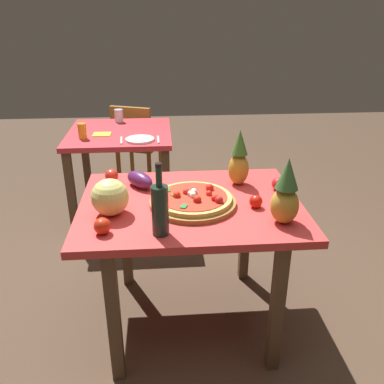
% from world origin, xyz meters
% --- Properties ---
extents(ground_plane, '(10.00, 10.00, 0.00)m').
position_xyz_m(ground_plane, '(0.00, 0.00, 0.00)').
color(ground_plane, '#4C3828').
extents(display_table, '(1.15, 0.88, 0.77)m').
position_xyz_m(display_table, '(0.00, 0.00, 0.67)').
color(display_table, brown).
rests_on(display_table, ground_plane).
extents(background_table, '(0.83, 0.84, 0.77)m').
position_xyz_m(background_table, '(-0.48, 1.38, 0.65)').
color(background_table, brown).
rests_on(background_table, ground_plane).
extents(dining_chair, '(0.51, 0.51, 0.85)m').
position_xyz_m(dining_chair, '(-0.39, 2.03, 0.48)').
color(dining_chair, olive).
rests_on(dining_chair, ground_plane).
extents(pizza_board, '(0.45, 0.45, 0.02)m').
position_xyz_m(pizza_board, '(0.01, -0.03, 0.79)').
color(pizza_board, olive).
rests_on(pizza_board, display_table).
extents(pizza, '(0.40, 0.40, 0.06)m').
position_xyz_m(pizza, '(0.01, -0.04, 0.81)').
color(pizza, '#D2B658').
rests_on(pizza, pizza_board).
extents(wine_bottle, '(0.08, 0.08, 0.34)m').
position_xyz_m(wine_bottle, '(-0.16, -0.32, 0.90)').
color(wine_bottle, '#1D2E25').
rests_on(wine_bottle, display_table).
extents(pineapple_left, '(0.13, 0.13, 0.32)m').
position_xyz_m(pineapple_left, '(0.42, -0.25, 0.92)').
color(pineapple_left, '#B1892E').
rests_on(pineapple_left, display_table).
extents(pineapple_right, '(0.12, 0.12, 0.32)m').
position_xyz_m(pineapple_right, '(0.29, 0.22, 0.92)').
color(pineapple_right, '#B5882A').
rests_on(pineapple_right, display_table).
extents(melon, '(0.18, 0.18, 0.18)m').
position_xyz_m(melon, '(-0.40, -0.11, 0.87)').
color(melon, '#DDDA71').
rests_on(melon, display_table).
extents(bell_pepper, '(0.09, 0.09, 0.10)m').
position_xyz_m(bell_pepper, '(-0.43, 0.12, 0.82)').
color(bell_pepper, red).
rests_on(bell_pepper, display_table).
extents(eggplant, '(0.20, 0.21, 0.09)m').
position_xyz_m(eggplant, '(-0.27, 0.22, 0.82)').
color(eggplant, '#511F54').
rests_on(eggplant, display_table).
extents(tomato_at_corner, '(0.07, 0.07, 0.07)m').
position_xyz_m(tomato_at_corner, '(0.33, -0.09, 0.81)').
color(tomato_at_corner, red).
rests_on(tomato_at_corner, display_table).
extents(tomato_beside_pepper, '(0.08, 0.08, 0.08)m').
position_xyz_m(tomato_beside_pepper, '(-0.42, -0.30, 0.81)').
color(tomato_beside_pepper, red).
rests_on(tomato_beside_pepper, display_table).
extents(tomato_near_board, '(0.08, 0.08, 0.08)m').
position_xyz_m(tomato_near_board, '(-0.43, 0.31, 0.81)').
color(tomato_near_board, red).
rests_on(tomato_near_board, display_table).
extents(tomato_by_bottle, '(0.07, 0.07, 0.07)m').
position_xyz_m(tomato_by_bottle, '(0.50, 0.12, 0.81)').
color(tomato_by_bottle, red).
rests_on(tomato_by_bottle, display_table).
extents(drinking_glass_juice, '(0.06, 0.06, 0.12)m').
position_xyz_m(drinking_glass_juice, '(-0.74, 1.19, 0.83)').
color(drinking_glass_juice, orange).
rests_on(drinking_glass_juice, background_table).
extents(drinking_glass_water, '(0.07, 0.07, 0.11)m').
position_xyz_m(drinking_glass_water, '(-0.51, 1.68, 0.83)').
color(drinking_glass_water, silver).
rests_on(drinking_glass_water, background_table).
extents(dinner_plate, '(0.22, 0.22, 0.02)m').
position_xyz_m(dinner_plate, '(-0.30, 1.11, 0.78)').
color(dinner_plate, white).
rests_on(dinner_plate, background_table).
extents(fork_utensil, '(0.03, 0.18, 0.01)m').
position_xyz_m(fork_utensil, '(-0.44, 1.11, 0.78)').
color(fork_utensil, silver).
rests_on(fork_utensil, background_table).
extents(knife_utensil, '(0.02, 0.18, 0.01)m').
position_xyz_m(knife_utensil, '(-0.16, 1.11, 0.78)').
color(knife_utensil, silver).
rests_on(knife_utensil, background_table).
extents(napkin_folded, '(0.14, 0.12, 0.01)m').
position_xyz_m(napkin_folded, '(-0.61, 1.29, 0.78)').
color(napkin_folded, yellow).
rests_on(napkin_folded, background_table).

